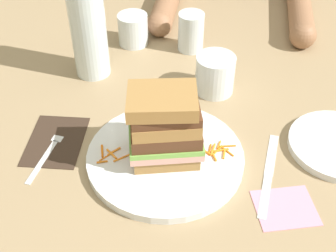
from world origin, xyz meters
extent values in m
plane|color=#9E8460|center=(0.00, 0.00, 0.00)|extent=(3.00, 3.00, 0.00)
cylinder|color=white|center=(0.02, -0.02, 0.01)|extent=(0.28, 0.28, 0.02)
cube|color=#A87A42|center=(0.02, -0.02, 0.03)|extent=(0.13, 0.11, 0.02)
cube|color=#E0A393|center=(0.02, -0.02, 0.05)|extent=(0.14, 0.12, 0.01)
cube|color=#7AB74C|center=(0.02, -0.02, 0.06)|extent=(0.14, 0.12, 0.01)
cube|color=#56331E|center=(0.02, -0.02, 0.07)|extent=(0.13, 0.11, 0.02)
cube|color=#A87A42|center=(0.02, -0.02, 0.10)|extent=(0.13, 0.11, 0.02)
cube|color=#56331E|center=(0.02, -0.02, 0.12)|extent=(0.13, 0.11, 0.02)
cube|color=#A87A42|center=(0.01, -0.03, 0.14)|extent=(0.13, 0.11, 0.03)
cylinder|color=orange|center=(-0.09, -0.03, 0.02)|extent=(0.01, 0.03, 0.00)
cylinder|color=orange|center=(-0.05, -0.04, 0.02)|extent=(0.03, 0.02, 0.00)
cylinder|color=orange|center=(-0.08, -0.04, 0.02)|extent=(0.02, 0.03, 0.00)
cylinder|color=orange|center=(-0.09, -0.06, 0.02)|extent=(0.02, 0.01, 0.00)
cylinder|color=orange|center=(-0.07, -0.04, 0.02)|extent=(0.02, 0.02, 0.00)
cylinder|color=orange|center=(-0.07, -0.03, 0.02)|extent=(0.02, 0.02, 0.00)
cylinder|color=orange|center=(0.10, 0.00, 0.02)|extent=(0.01, 0.03, 0.00)
cylinder|color=orange|center=(0.09, 0.00, 0.02)|extent=(0.00, 0.03, 0.00)
cylinder|color=orange|center=(0.12, -0.01, 0.02)|extent=(0.00, 0.02, 0.00)
cylinder|color=orange|center=(0.10, -0.02, 0.02)|extent=(0.01, 0.02, 0.00)
cylinder|color=orange|center=(0.13, 0.00, 0.02)|extent=(0.02, 0.02, 0.00)
cylinder|color=orange|center=(0.12, 0.01, 0.02)|extent=(0.03, 0.01, 0.00)
cylinder|color=orange|center=(0.11, 0.01, 0.02)|extent=(0.01, 0.02, 0.00)
cylinder|color=orange|center=(0.11, 0.00, 0.02)|extent=(0.02, 0.02, 0.00)
cylinder|color=orange|center=(0.09, -0.01, 0.02)|extent=(0.02, 0.01, 0.00)
cylinder|color=orange|center=(0.11, 0.00, 0.02)|extent=(0.03, 0.02, 0.00)
cube|color=#38281E|center=(-0.19, -0.01, 0.00)|extent=(0.11, 0.15, 0.00)
cube|color=silver|center=(-0.20, -0.06, 0.00)|extent=(0.02, 0.11, 0.00)
cube|color=silver|center=(-0.19, 0.00, 0.00)|extent=(0.02, 0.02, 0.00)
cylinder|color=silver|center=(-0.18, 0.03, 0.00)|extent=(0.01, 0.04, 0.00)
cylinder|color=silver|center=(-0.18, 0.03, 0.00)|extent=(0.01, 0.04, 0.00)
cylinder|color=silver|center=(-0.19, 0.03, 0.00)|extent=(0.01, 0.04, 0.00)
cylinder|color=silver|center=(-0.20, 0.03, 0.00)|extent=(0.01, 0.04, 0.00)
cube|color=silver|center=(0.19, -0.08, 0.00)|extent=(0.03, 0.10, 0.00)
cube|color=silver|center=(0.21, 0.02, 0.00)|extent=(0.03, 0.11, 0.00)
cylinder|color=white|center=(0.09, 0.20, 0.04)|extent=(0.08, 0.08, 0.08)
cylinder|color=orange|center=(0.09, 0.20, 0.03)|extent=(0.07, 0.07, 0.06)
cylinder|color=silver|center=(-0.18, 0.22, 0.12)|extent=(0.08, 0.08, 0.23)
cylinder|color=silver|center=(-0.12, 0.36, 0.04)|extent=(0.07, 0.07, 0.07)
cylinder|color=silver|center=(0.02, 0.35, 0.05)|extent=(0.06, 0.06, 0.09)
cube|color=pink|center=(0.23, -0.10, 0.00)|extent=(0.12, 0.11, 0.00)
cylinder|color=#936647|center=(0.28, 0.55, 0.03)|extent=(0.06, 0.29, 0.06)
sphere|color=#936647|center=(-0.07, 0.40, 0.03)|extent=(0.06, 0.06, 0.06)
sphere|color=#936647|center=(0.28, 0.40, 0.03)|extent=(0.06, 0.06, 0.06)
camera|label=1|loc=(0.11, -0.57, 0.58)|focal=48.39mm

